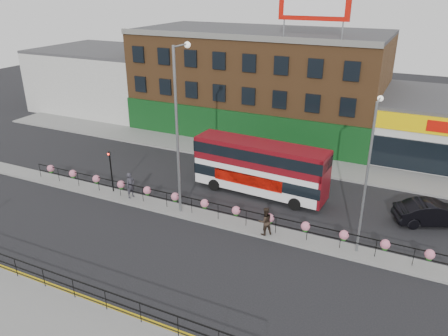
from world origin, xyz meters
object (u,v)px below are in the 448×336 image
at_px(car, 433,213).
at_px(pedestrian_b, 265,221).
at_px(pedestrian_a, 131,185).
at_px(lamp_column_west, 179,118).
at_px(double_decker_bus, 261,163).
at_px(lamp_column_east, 369,166).

relative_size(car, pedestrian_b, 2.77).
bearing_deg(pedestrian_a, lamp_column_west, -75.38).
bearing_deg(pedestrian_a, pedestrian_b, -78.88).
height_order(double_decker_bus, pedestrian_b, double_decker_bus).
height_order(pedestrian_a, lamp_column_west, lamp_column_west).
distance_m(pedestrian_b, lamp_column_west, 8.48).
xyz_separation_m(double_decker_bus, lamp_column_east, (7.95, -4.63, 2.98)).
height_order(double_decker_bus, lamp_column_east, lamp_column_east).
distance_m(double_decker_bus, pedestrian_a, 9.58).
relative_size(double_decker_bus, lamp_column_east, 1.13).
bearing_deg(pedestrian_a, double_decker_bus, -45.01).
relative_size(lamp_column_west, lamp_column_east, 1.24).
distance_m(double_decker_bus, car, 11.91).
bearing_deg(lamp_column_west, pedestrian_a, -179.70).
bearing_deg(double_decker_bus, lamp_column_east, -30.22).
bearing_deg(lamp_column_west, pedestrian_b, -5.58).
relative_size(pedestrian_b, lamp_column_east, 0.21).
bearing_deg(car, pedestrian_a, 81.08).
relative_size(car, lamp_column_east, 0.57).
bearing_deg(lamp_column_east, pedestrian_b, -171.77).
bearing_deg(lamp_column_west, car, 19.53).
bearing_deg(car, double_decker_bus, 69.02).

